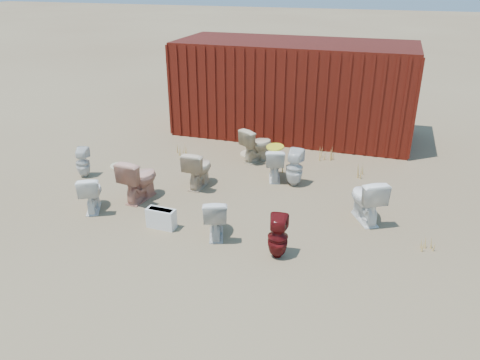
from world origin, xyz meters
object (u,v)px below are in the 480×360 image
(toilet_back_yellowlid, at_px, (275,163))
(toilet_front_e, at_px, (366,199))
(shipping_container, at_px, (294,89))
(toilet_back_beige_left, at_px, (198,168))
(toilet_back_e, at_px, (294,168))
(loose_tank, at_px, (161,218))
(toilet_front_pink, at_px, (139,179))
(toilet_front_c, at_px, (215,216))
(toilet_back_beige_right, at_px, (257,144))
(toilet_front_maroon, at_px, (278,237))
(toilet_back_a, at_px, (83,163))
(toilet_front_a, at_px, (91,192))

(toilet_back_yellowlid, bearing_deg, toilet_front_e, 132.20)
(shipping_container, distance_m, toilet_front_e, 4.99)
(toilet_back_beige_left, bearing_deg, toilet_front_e, 174.96)
(toilet_front_e, height_order, toilet_back_yellowlid, toilet_front_e)
(toilet_back_e, bearing_deg, loose_tank, 57.32)
(toilet_front_pink, relative_size, loose_tank, 1.69)
(toilet_front_c, xyz_separation_m, toilet_back_beige_right, (-0.27, 3.43, 0.04))
(toilet_front_maroon, distance_m, toilet_back_yellowlid, 2.94)
(toilet_front_c, distance_m, toilet_back_e, 2.50)
(toilet_back_a, bearing_deg, toilet_front_a, 113.13)
(toilet_front_c, xyz_separation_m, toilet_back_a, (-3.53, 1.41, -0.03))
(toilet_front_e, bearing_deg, toilet_back_yellowlid, -61.00)
(toilet_back_e, height_order, loose_tank, toilet_back_e)
(toilet_front_maroon, height_order, toilet_back_yellowlid, toilet_back_yellowlid)
(toilet_back_beige_right, xyz_separation_m, toilet_back_yellowlid, (0.64, -0.89, -0.04))
(toilet_front_pink, xyz_separation_m, toilet_back_yellowlid, (2.22, 1.71, -0.07))
(toilet_back_yellowlid, relative_size, toilet_back_e, 0.92)
(toilet_front_pink, distance_m, toilet_front_maroon, 3.18)
(shipping_container, relative_size, toilet_back_yellowlid, 8.50)
(toilet_back_beige_left, bearing_deg, toilet_back_beige_right, -111.36)
(toilet_back_beige_left, xyz_separation_m, toilet_back_beige_right, (0.74, 1.71, 0.00))
(shipping_container, height_order, toilet_front_e, shipping_container)
(toilet_back_a, xyz_separation_m, toilet_back_beige_right, (3.26, 2.01, 0.07))
(toilet_front_pink, height_order, loose_tank, toilet_front_pink)
(toilet_front_e, height_order, toilet_back_beige_left, toilet_front_e)
(toilet_front_c, bearing_deg, toilet_front_maroon, 145.04)
(toilet_front_a, relative_size, toilet_front_c, 0.98)
(toilet_back_beige_right, bearing_deg, toilet_back_a, 65.41)
(toilet_front_a, bearing_deg, toilet_front_pink, -160.52)
(toilet_front_pink, xyz_separation_m, toilet_back_a, (-1.68, 0.59, -0.10))
(toilet_front_c, relative_size, loose_tank, 1.41)
(toilet_front_a, relative_size, toilet_back_a, 1.09)
(toilet_front_a, relative_size, toilet_front_pink, 0.82)
(toilet_back_beige_left, bearing_deg, toilet_back_yellowlid, -147.28)
(toilet_front_e, height_order, loose_tank, toilet_front_e)
(toilet_back_e, bearing_deg, shipping_container, -73.07)
(toilet_front_maroon, distance_m, toilet_back_beige_left, 2.94)
(toilet_front_a, xyz_separation_m, toilet_back_beige_right, (2.21, 3.26, 0.05))
(toilet_front_a, bearing_deg, toilet_front_e, 166.67)
(toilet_front_c, bearing_deg, toilet_back_e, -129.00)
(toilet_front_pink, distance_m, toilet_back_e, 3.08)
(toilet_back_a, height_order, toilet_back_beige_left, toilet_back_beige_left)
(toilet_front_a, xyz_separation_m, toilet_back_e, (3.31, 2.18, 0.04))
(toilet_front_c, relative_size, toilet_back_beige_right, 0.90)
(toilet_back_beige_left, bearing_deg, toilet_back_e, -158.78)
(loose_tank, bearing_deg, toilet_front_e, 25.09)
(toilet_front_maroon, xyz_separation_m, toilet_back_beige_right, (-1.39, 3.74, 0.05))
(toilet_front_maroon, bearing_deg, toilet_back_a, -26.51)
(toilet_back_beige_right, bearing_deg, loose_tank, 112.23)
(toilet_back_beige_left, bearing_deg, toilet_front_maroon, 138.61)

